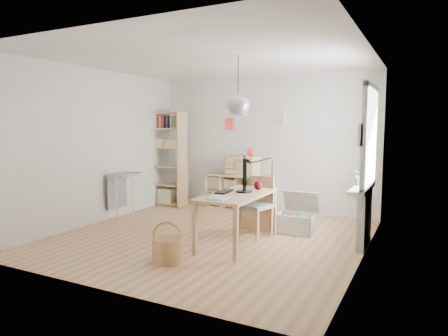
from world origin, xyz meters
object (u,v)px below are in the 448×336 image
at_px(cube_shelf, 239,195).
at_px(monitor, 245,172).
at_px(desk, 238,200).
at_px(chair, 257,202).
at_px(drawer_chest, 242,166).
at_px(tall_bookshelf, 167,155).
at_px(storage_chest, 296,219).

height_order(cube_shelf, monitor, monitor).
distance_m(desk, cube_shelf, 2.48).
distance_m(chair, drawer_chest, 1.94).
relative_size(cube_shelf, monitor, 2.48).
distance_m(cube_shelf, drawer_chest, 0.62).
bearing_deg(tall_bookshelf, desk, -37.01).
bearing_deg(monitor, tall_bookshelf, 121.29).
height_order(chair, monitor, monitor).
bearing_deg(desk, cube_shelf, 114.61).
distance_m(chair, monitor, 0.67).
distance_m(cube_shelf, chair, 2.00).
bearing_deg(storage_chest, drawer_chest, 141.39).
distance_m(tall_bookshelf, chair, 3.04).
bearing_deg(storage_chest, monitor, -119.83).
xyz_separation_m(cube_shelf, storage_chest, (1.58, -1.18, -0.09)).
height_order(desk, monitor, monitor).
bearing_deg(drawer_chest, desk, -58.34).
xyz_separation_m(cube_shelf, tall_bookshelf, (-1.56, -0.28, 0.79)).
height_order(cube_shelf, storage_chest, cube_shelf).
height_order(desk, storage_chest, desk).
xyz_separation_m(tall_bookshelf, chair, (2.65, -1.39, -0.56)).
bearing_deg(cube_shelf, drawer_chest, -22.34).
relative_size(desk, monitor, 2.66).
bearing_deg(cube_shelf, storage_chest, -36.80).
bearing_deg(storage_chest, desk, -118.97).
relative_size(desk, drawer_chest, 2.27).
bearing_deg(storage_chest, cube_shelf, 142.22).
bearing_deg(monitor, drawer_chest, 91.17).
xyz_separation_m(cube_shelf, drawer_chest, (0.10, -0.04, 0.61)).
relative_size(tall_bookshelf, chair, 2.17).
xyz_separation_m(desk, monitor, (0.05, 0.13, 0.38)).
height_order(storage_chest, monitor, monitor).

